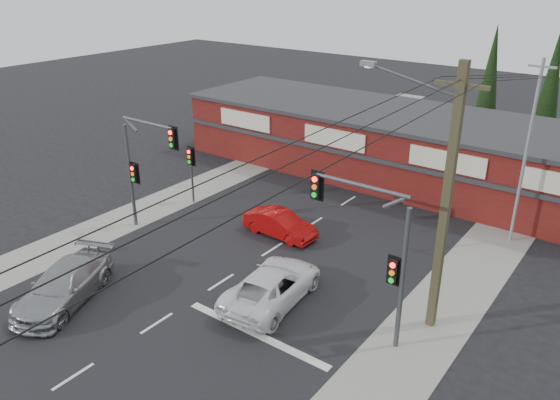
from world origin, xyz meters
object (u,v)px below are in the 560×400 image
Objects in this scene: silver_suv at (64,285)px; shop_building at (379,140)px; red_sedan at (280,224)px; utility_pole at (443,194)px; white_suv at (272,285)px.

shop_building reaches higher than silver_suv.
utility_pole is (8.97, -2.58, 4.75)m from red_sedan.
shop_building is at bearing -83.56° from white_suv.
red_sedan is at bearing 163.95° from utility_pole.
utility_pole is at bearing -164.03° from white_suv.
white_suv is 16.78m from shop_building.
red_sedan is (3.55, 10.00, -0.11)m from silver_suv.
white_suv is 1.33× the size of red_sedan.
red_sedan is 10.48m from utility_pole.
utility_pole reaches higher than white_suv.
shop_building is (-3.63, 16.32, 1.41)m from white_suv.
white_suv is at bearing -144.91° from red_sedan.
silver_suv is 21.69m from shop_building.
utility_pole is (9.36, -14.00, 3.26)m from shop_building.
utility_pole is at bearing -104.46° from red_sedan.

